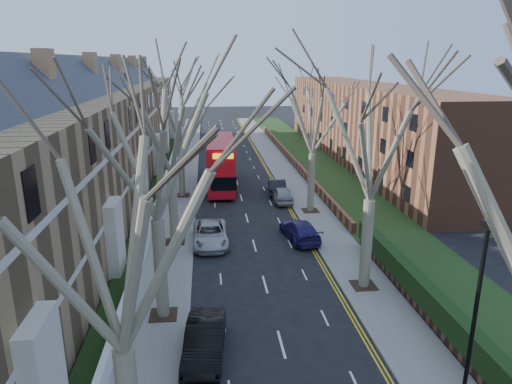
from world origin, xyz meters
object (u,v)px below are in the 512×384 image
object	(u,v)px
car_right_near	(300,230)
double_decker_bus	(221,164)
car_left_mid	(205,341)
lamp_post	(473,331)

from	to	relation	value
car_right_near	double_decker_bus	bearing A→B (deg)	-78.46
double_decker_bus	car_left_mid	distance (m)	28.89
lamp_post	car_left_mid	world-z (taller)	lamp_post
double_decker_bus	car_right_near	bearing A→B (deg)	110.62
car_left_mid	double_decker_bus	bearing A→B (deg)	91.73
car_left_mid	car_right_near	distance (m)	15.07
double_decker_bus	car_left_mid	size ratio (longest dim) A/B	2.50
double_decker_bus	car_right_near	size ratio (longest dim) A/B	2.37
lamp_post	car_left_mid	bearing A→B (deg)	145.00
double_decker_bus	car_left_mid	world-z (taller)	double_decker_bus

